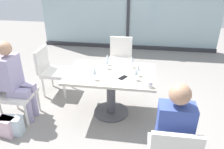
# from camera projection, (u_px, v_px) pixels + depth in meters

# --- Properties ---
(ground_plane) EXTENTS (12.00, 12.00, 0.00)m
(ground_plane) POSITION_uv_depth(u_px,v_px,m) (111.00, 112.00, 3.60)
(ground_plane) COLOR gray
(window_wall_backdrop) EXTENTS (4.98, 0.10, 2.70)m
(window_wall_backdrop) POSITION_uv_depth(u_px,v_px,m) (129.00, 5.00, 5.89)
(window_wall_backdrop) COLOR #9DB7BC
(window_wall_backdrop) RESTS_ON ground_plane
(dining_table_main) EXTENTS (1.33, 0.88, 0.73)m
(dining_table_main) POSITION_uv_depth(u_px,v_px,m) (111.00, 83.00, 3.36)
(dining_table_main) COLOR #BCB29E
(dining_table_main) RESTS_ON ground_plane
(chair_side_end) EXTENTS (0.50, 0.46, 0.87)m
(chair_side_end) POSITION_uv_depth(u_px,v_px,m) (11.00, 90.00, 3.28)
(chair_side_end) COLOR silver
(chair_side_end) RESTS_ON ground_plane
(chair_far_left) EXTENTS (0.50, 0.46, 0.87)m
(chair_far_left) POSITION_uv_depth(u_px,v_px,m) (51.00, 68.00, 3.97)
(chair_far_left) COLOR silver
(chair_far_left) RESTS_ON ground_plane
(chair_near_window) EXTENTS (0.46, 0.51, 0.87)m
(chair_near_window) POSITION_uv_depth(u_px,v_px,m) (120.00, 56.00, 4.49)
(chair_near_window) COLOR silver
(chair_near_window) RESTS_ON ground_plane
(person_side_end) EXTENTS (0.39, 0.34, 1.26)m
(person_side_end) POSITION_uv_depth(u_px,v_px,m) (15.00, 78.00, 3.18)
(person_side_end) COLOR #9E93B7
(person_side_end) RESTS_ON ground_plane
(person_front_right) EXTENTS (0.34, 0.39, 1.26)m
(person_front_right) POSITION_uv_depth(u_px,v_px,m) (173.00, 130.00, 2.18)
(person_front_right) COLOR #384C9E
(person_front_right) RESTS_ON ground_plane
(wine_glass_0) EXTENTS (0.07, 0.07, 0.18)m
(wine_glass_0) POSITION_uv_depth(u_px,v_px,m) (107.00, 57.00, 3.48)
(wine_glass_0) COLOR silver
(wine_glass_0) RESTS_ON dining_table_main
(wine_glass_1) EXTENTS (0.07, 0.07, 0.18)m
(wine_glass_1) POSITION_uv_depth(u_px,v_px,m) (94.00, 71.00, 3.02)
(wine_glass_1) COLOR silver
(wine_glass_1) RESTS_ON dining_table_main
(wine_glass_2) EXTENTS (0.07, 0.07, 0.18)m
(wine_glass_2) POSITION_uv_depth(u_px,v_px,m) (107.00, 61.00, 3.35)
(wine_glass_2) COLOR silver
(wine_glass_2) RESTS_ON dining_table_main
(wine_glass_3) EXTENTS (0.07, 0.07, 0.18)m
(wine_glass_3) POSITION_uv_depth(u_px,v_px,m) (136.00, 72.00, 3.01)
(wine_glass_3) COLOR silver
(wine_glass_3) RESTS_ON dining_table_main
(wine_glass_4) EXTENTS (0.07, 0.07, 0.18)m
(wine_glass_4) POSITION_uv_depth(u_px,v_px,m) (138.00, 67.00, 3.13)
(wine_glass_4) COLOR silver
(wine_glass_4) RESTS_ON dining_table_main
(wine_glass_5) EXTENTS (0.07, 0.07, 0.18)m
(wine_glass_5) POSITION_uv_depth(u_px,v_px,m) (132.00, 60.00, 3.40)
(wine_glass_5) COLOR silver
(wine_glass_5) RESTS_ON dining_table_main
(coffee_cup) EXTENTS (0.08, 0.08, 0.09)m
(coffee_cup) POSITION_uv_depth(u_px,v_px,m) (150.00, 84.00, 2.87)
(coffee_cup) COLOR white
(coffee_cup) RESTS_ON dining_table_main
(cell_phone_on_table) EXTENTS (0.14, 0.16, 0.01)m
(cell_phone_on_table) POSITION_uv_depth(u_px,v_px,m) (123.00, 78.00, 3.13)
(cell_phone_on_table) COLOR black
(cell_phone_on_table) RESTS_ON dining_table_main
(handbag_0) EXTENTS (0.31, 0.18, 0.28)m
(handbag_0) POSITION_uv_depth(u_px,v_px,m) (12.00, 125.00, 3.09)
(handbag_0) COLOR silver
(handbag_0) RESTS_ON ground_plane
(handbag_2) EXTENTS (0.33, 0.22, 0.28)m
(handbag_2) POSITION_uv_depth(u_px,v_px,m) (5.00, 126.00, 3.08)
(handbag_2) COLOR beige
(handbag_2) RESTS_ON ground_plane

